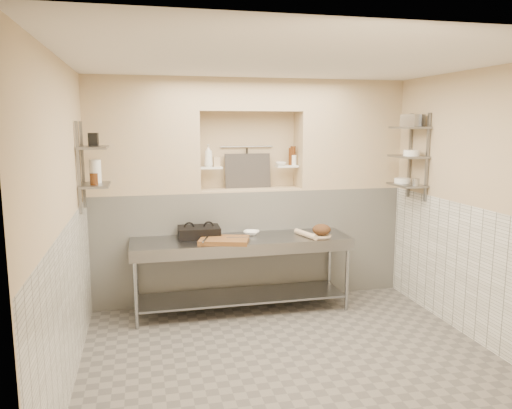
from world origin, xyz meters
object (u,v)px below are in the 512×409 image
object	(u,v)px
cutting_board	(224,240)
jug_left	(95,171)
bottle_soap	(208,156)
bowl_alcove	(281,164)
prep_table	(242,259)
rolling_pin	(306,234)
mixing_bowl	(251,233)
bread_loaf	(322,230)
panini_press	(199,232)

from	to	relation	value
cutting_board	jug_left	world-z (taller)	jug_left
bottle_soap	bowl_alcove	world-z (taller)	bottle_soap
prep_table	rolling_pin	xyz separation A→B (m)	(0.77, -0.09, 0.29)
mixing_bowl	bottle_soap	bearing A→B (deg)	141.09
rolling_pin	bottle_soap	size ratio (longest dim) A/B	1.53
cutting_board	bread_loaf	world-z (taller)	bread_loaf
prep_table	jug_left	distance (m)	1.96
mixing_bowl	bread_loaf	distance (m)	0.86
panini_press	cutting_board	distance (m)	0.40
prep_table	rolling_pin	size ratio (longest dim) A/B	6.08
panini_press	rolling_pin	size ratio (longest dim) A/B	1.17
bottle_soap	jug_left	distance (m)	1.44
prep_table	panini_press	xyz separation A→B (m)	(-0.49, 0.15, 0.32)
rolling_pin	bowl_alcove	distance (m)	1.04
bottle_soap	rolling_pin	bearing A→B (deg)	-30.48
mixing_bowl	bowl_alcove	distance (m)	1.02
bread_loaf	jug_left	distance (m)	2.70
jug_left	panini_press	bearing A→B (deg)	9.01
bread_loaf	bowl_alcove	size ratio (longest dim) A/B	1.60
rolling_pin	bottle_soap	xyz separation A→B (m)	(-1.08, 0.64, 0.92)
bread_loaf	bottle_soap	world-z (taller)	bottle_soap
bread_loaf	bowl_alcove	bearing A→B (deg)	117.14
jug_left	prep_table	bearing A→B (deg)	0.99
bread_loaf	bottle_soap	xyz separation A→B (m)	(-1.28, 0.64, 0.87)
prep_table	panini_press	world-z (taller)	panini_press
rolling_pin	bread_loaf	world-z (taller)	bread_loaf
cutting_board	prep_table	bearing A→B (deg)	32.43
cutting_board	bowl_alcove	size ratio (longest dim) A/B	3.96
prep_table	bowl_alcove	bearing A→B (deg)	41.34
cutting_board	jug_left	bearing A→B (deg)	175.01
rolling_pin	bowl_alcove	world-z (taller)	bowl_alcove
bread_loaf	jug_left	size ratio (longest dim) A/B	0.90
prep_table	panini_press	bearing A→B (deg)	162.75
prep_table	cutting_board	world-z (taller)	cutting_board
panini_press	bowl_alcove	size ratio (longest dim) A/B	3.56
bowl_alcove	jug_left	xyz separation A→B (m)	(-2.25, -0.59, 0.00)
prep_table	jug_left	xyz separation A→B (m)	(-1.62, -0.03, 1.09)
mixing_bowl	bowl_alcove	bearing A→B (deg)	39.08
prep_table	rolling_pin	distance (m)	0.83
panini_press	mixing_bowl	xyz separation A→B (m)	(0.64, 0.02, -0.04)
prep_table	bowl_alcove	size ratio (longest dim) A/B	18.58
panini_press	bread_loaf	distance (m)	1.48
mixing_bowl	bottle_soap	xyz separation A→B (m)	(-0.47, 0.38, 0.93)
cutting_board	rolling_pin	xyz separation A→B (m)	(1.00, 0.06, 0.01)
bottle_soap	jug_left	xyz separation A→B (m)	(-1.31, -0.57, -0.12)
bowl_alcove	jug_left	size ratio (longest dim) A/B	0.56
rolling_pin	jug_left	xyz separation A→B (m)	(-2.39, 0.06, 0.80)
mixing_bowl	jug_left	xyz separation A→B (m)	(-1.78, -0.20, 0.81)
panini_press	cutting_board	size ratio (longest dim) A/B	0.90
bowl_alcove	cutting_board	bearing A→B (deg)	-140.86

